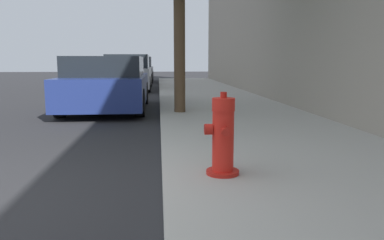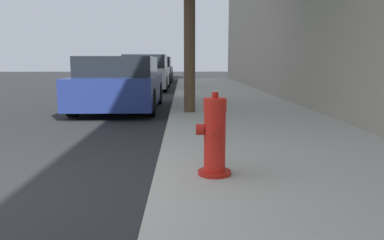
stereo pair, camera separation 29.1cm
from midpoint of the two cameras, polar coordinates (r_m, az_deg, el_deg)
sidewalk_slab at (r=3.41m, az=23.09°, el=-10.75°), size 3.02×40.00×0.15m
fire_hydrant at (r=3.41m, az=5.88°, el=-2.76°), size 0.32×0.32×0.76m
parked_car_near at (r=9.31m, az=-9.98°, el=5.42°), size 1.87×3.90×1.29m
parked_car_mid at (r=15.87m, az=-6.40°, el=7.14°), size 1.82×4.50×1.44m
parked_car_far at (r=21.37m, az=-4.94°, el=7.58°), size 1.70×4.44×1.42m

